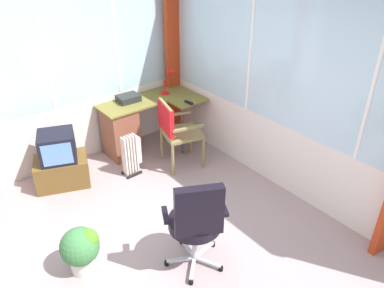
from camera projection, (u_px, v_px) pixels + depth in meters
name	position (u px, v px, depth m)	size (l,w,h in m)	color
ground	(159.00, 265.00, 3.78)	(4.85, 5.60, 0.06)	gray
north_window_panel	(47.00, 72.00, 4.67)	(3.85, 0.07, 2.65)	silver
east_window_panel	(301.00, 91.00, 4.16)	(0.07, 4.60, 2.65)	silver
curtain_corner	(173.00, 51.00, 5.59)	(0.26, 0.07, 2.55)	#B8391A
desk	(125.00, 128.00, 5.36)	(1.39, 0.82, 0.74)	olive
desk_lamp	(171.00, 76.00, 5.45)	(0.23, 0.20, 0.40)	red
tv_remote	(189.00, 103.00, 5.27)	(0.04, 0.15, 0.02)	black
paper_tray	(128.00, 98.00, 5.31)	(0.30, 0.23, 0.09)	#242727
wooden_armchair	(173.00, 126.00, 4.98)	(0.60, 0.59, 0.94)	olive
office_chair	(196.00, 220.00, 3.41)	(0.62, 0.60, 1.04)	#B7B7BF
tv_on_stand	(61.00, 162.00, 4.76)	(0.76, 0.65, 0.73)	brown
space_heater	(132.00, 154.00, 4.97)	(0.27, 0.18, 0.57)	silver
potted_plant	(81.00, 248.00, 3.55)	(0.37, 0.37, 0.49)	silver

